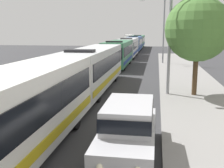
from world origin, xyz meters
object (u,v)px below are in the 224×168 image
Objects in this scene: bus_tail_end at (139,41)px; streetlamp_mid at (171,13)px; roadside_tree at (198,29)px; box_truck_oncoming at (129,40)px; bus_rear at (135,43)px; streetlamp_far at (164,23)px; bus_lead at (19,110)px; bus_second_in_line at (94,67)px; white_suv at (128,127)px; bus_middle at (118,53)px; bus_fourth_in_line at (128,47)px.

bus_tail_end is 1.44× the size of streetlamp_mid.
box_truck_oncoming is at bearing 99.75° from roadside_tree.
bus_rear is 22.69m from streetlamp_far.
bus_lead and bus_second_in_line have the same top height.
streetlamp_far is (5.40, -33.90, 3.56)m from bus_tail_end.
white_suv is at bearing -86.56° from bus_tail_end.
bus_rear is (0.00, 25.21, 0.00)m from bus_middle.
bus_second_in_line is 1.00× the size of bus_tail_end.
box_truck_oncoming is (-3.30, 59.23, 0.01)m from bus_second_in_line.
white_suv is (3.70, 0.65, -0.66)m from bus_lead.
bus_fourth_in_line is at bearing 90.00° from bus_middle.
bus_rear is 1.85× the size of roadside_tree.
white_suv is 0.78× the size of roadside_tree.
streetlamp_far is (1.70, 27.62, 4.21)m from white_suv.
bus_second_in_line is 13.28m from bus_middle.
bus_middle is 37.36m from bus_tail_end.
bus_fourth_in_line is at bearing 121.36° from streetlamp_far.
bus_fourth_in_line is 12.89m from bus_rear.
streetlamp_far is at bearing 95.43° from roadside_tree.
roadside_tree is (7.12, -39.91, 2.72)m from bus_rear.
streetlamp_mid is (5.40, -52.05, 3.76)m from bus_tail_end.
bus_lead is 0.85× the size of bus_second_in_line.
bus_tail_end is at bearing 90.00° from bus_rear.
bus_second_in_line reaches higher than box_truck_oncoming.
bus_middle is 0.91× the size of bus_rear.
bus_rear is at bearing 97.70° from streetlamp_mid.
box_truck_oncoming is 0.82× the size of streetlamp_mid.
bus_fourth_in_line is 28.07m from roadside_tree.
bus_second_in_line is 59.32m from box_truck_oncoming.
streetlamp_mid reaches higher than bus_tail_end.
white_suv is at bearing -84.30° from box_truck_oncoming.
streetlamp_far reaches higher than box_truck_oncoming.
bus_middle is 24.45m from white_suv.
bus_lead is 24.81m from bus_middle.
box_truck_oncoming is at bearing 99.05° from bus_rear.
box_truck_oncoming is 61.60m from roadside_tree.
streetlamp_far is at bearing 90.00° from streetlamp_mid.
white_suv is 0.60× the size of streetlamp_far.
bus_second_in_line is 50.64m from bus_tail_end.
box_truck_oncoming is (-3.30, 45.95, 0.01)m from bus_middle.
bus_fourth_in_line is (0.00, 37.13, 0.00)m from bus_lead.
streetlamp_far is (5.40, 16.74, 3.56)m from bus_second_in_line.
bus_second_in_line is 1.07× the size of bus_fourth_in_line.
roadside_tree is (1.73, -18.16, -0.84)m from streetlamp_far.
bus_middle is at bearing -85.89° from box_truck_oncoming.
bus_lead reaches higher than box_truck_oncoming.
streetlamp_mid is at bearing -78.70° from bus_fourth_in_line.
bus_rear reaches higher than box_truck_oncoming.
white_suv is (3.70, -36.48, -0.66)m from bus_fourth_in_line.
bus_second_in_line is at bearing -107.87° from streetlamp_far.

